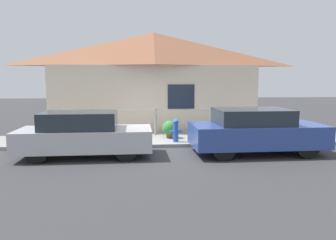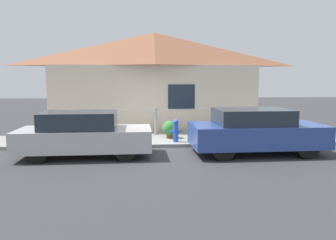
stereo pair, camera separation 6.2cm
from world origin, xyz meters
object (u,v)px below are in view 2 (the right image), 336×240
(potted_plant_near_hydrant, at_px, (170,128))
(car_left, at_px, (84,134))
(car_right, at_px, (255,131))
(potted_plant_by_fence, at_px, (87,128))
(fire_hydrant, at_px, (176,130))

(potted_plant_near_hydrant, bearing_deg, car_left, -140.26)
(car_right, height_order, potted_plant_by_fence, car_right)
(car_left, bearing_deg, car_right, -1.12)
(car_right, distance_m, fire_hydrant, 2.76)
(car_left, relative_size, car_right, 0.97)
(potted_plant_near_hydrant, relative_size, potted_plant_by_fence, 1.00)
(car_left, height_order, potted_plant_near_hydrant, car_left)
(fire_hydrant, distance_m, potted_plant_near_hydrant, 0.78)
(fire_hydrant, bearing_deg, car_left, -152.38)
(potted_plant_by_fence, bearing_deg, potted_plant_near_hydrant, -5.44)
(car_right, bearing_deg, potted_plant_by_fence, 153.76)
(car_left, xyz_separation_m, potted_plant_near_hydrant, (2.73, 2.27, -0.20))
(potted_plant_near_hydrant, distance_m, potted_plant_by_fence, 3.08)
(car_left, distance_m, potted_plant_by_fence, 2.59)
(car_left, xyz_separation_m, car_right, (5.18, -0.00, 0.04))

